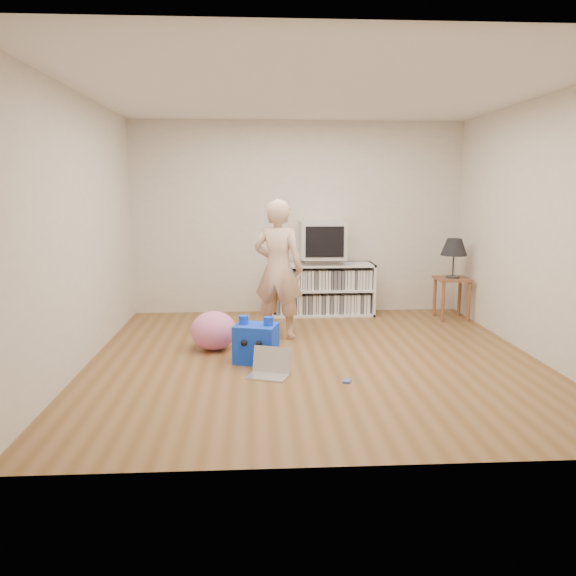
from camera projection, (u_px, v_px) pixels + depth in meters
The scene contains 13 objects.
ground at pixel (314, 358), 5.69m from camera, with size 4.50×4.50×0.00m, color brown.
walls at pixel (315, 230), 5.46m from camera, with size 4.52×4.52×2.60m.
ceiling at pixel (316, 91), 5.24m from camera, with size 4.50×4.50×0.01m, color white.
media_unit at pixel (322, 289), 7.65m from camera, with size 1.40×0.45×0.70m.
dvd_deck at pixel (322, 261), 7.57m from camera, with size 0.45×0.35×0.07m, color gray.
crt_tv at pixel (322, 240), 7.51m from camera, with size 0.60×0.53×0.50m.
side_table at pixel (452, 288), 7.36m from camera, with size 0.42×0.42×0.55m.
table_lamp at pixel (454, 248), 7.27m from camera, with size 0.34×0.34×0.52m.
person at pixel (278, 269), 6.37m from camera, with size 0.58×0.38×1.59m, color #D8B193.
laptop at pixel (270, 368), 5.18m from camera, with size 0.43×0.39×0.25m.
playing_cards at pixel (347, 381), 4.99m from camera, with size 0.07×0.09×0.02m, color #4663BC.
plush_blue at pixel (256, 343), 5.55m from camera, with size 0.47×0.42×0.46m.
plush_pink at pixel (214, 330), 5.98m from camera, with size 0.49×0.49×0.41m, color pink.
Camera 1 is at (-0.59, -5.45, 1.70)m, focal length 35.00 mm.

